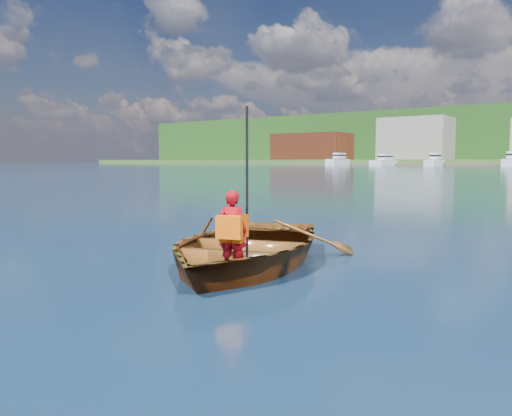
{
  "coord_description": "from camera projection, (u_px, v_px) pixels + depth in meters",
  "views": [
    {
      "loc": [
        4.22,
        -5.3,
        1.55
      ],
      "look_at": [
        0.04,
        0.6,
        0.86
      ],
      "focal_mm": 35.0,
      "sensor_mm": 36.0,
      "label": 1
    }
  ],
  "objects": [
    {
      "name": "rowboat",
      "position": [
        245.0,
        246.0,
        7.44
      ],
      "size": [
        4.07,
        4.86,
        0.86
      ],
      "color": "brown",
      "rests_on": "ground"
    },
    {
      "name": "child_paddler",
      "position": [
        233.0,
        230.0,
        6.51
      ],
      "size": [
        0.45,
        0.42,
        2.16
      ],
      "color": "#9E0A11",
      "rests_on": "ground"
    },
    {
      "name": "ground",
      "position": [
        228.0,
        273.0,
        6.88
      ],
      "size": [
        600.0,
        600.0,
        0.0
      ],
      "color": "#0E2B3E",
      "rests_on": "ground"
    }
  ]
}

